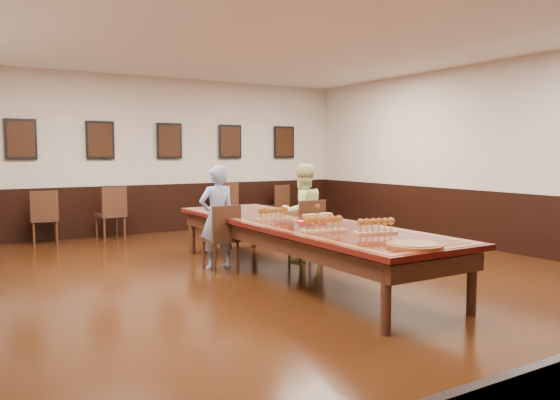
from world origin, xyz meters
TOP-DOWN VIEW (x-y plane):
  - floor at (0.00, 0.00)m, footprint 8.00×10.00m
  - ceiling at (0.00, 0.00)m, footprint 8.00×10.00m
  - wall_back at (0.00, 5.01)m, footprint 8.00×0.02m
  - wall_right at (4.01, 0.00)m, footprint 0.02×10.00m
  - chair_man at (-0.68, 1.00)m, footprint 0.45×0.49m
  - chair_woman at (0.67, 0.85)m, footprint 0.48×0.52m
  - spare_chair_a at (-2.50, 4.60)m, footprint 0.52×0.55m
  - spare_chair_b at (-1.35, 4.50)m, footprint 0.54×0.58m
  - spare_chair_c at (1.18, 4.78)m, footprint 0.55×0.58m
  - spare_chair_d at (2.50, 4.78)m, footprint 0.49×0.52m
  - person_man at (-0.69, 1.10)m, footprint 0.55×0.38m
  - person_woman at (0.67, 0.95)m, footprint 0.78×0.63m
  - pink_phone at (0.60, 0.19)m, footprint 0.12×0.16m
  - wainscoting at (0.00, 0.00)m, footprint 8.00×10.00m
  - conference_table at (0.00, 0.00)m, footprint 1.40×5.00m
  - posters at (0.00, 4.94)m, footprint 6.14×0.04m
  - flight_a at (-0.20, 0.35)m, footprint 0.47×0.18m
  - flight_b at (0.60, 0.44)m, footprint 0.46×0.15m
  - flight_c at (-0.28, -0.92)m, footprint 0.53×0.25m
  - flight_d at (0.14, -1.35)m, footprint 0.50×0.26m
  - red_plate_grp at (-0.01, -0.07)m, footprint 0.18×0.18m
  - carved_platter at (-0.13, -2.22)m, footprint 0.65×0.65m

SIDE VIEW (x-z plane):
  - floor at x=0.00m, z-range -0.02..0.00m
  - spare_chair_d at x=2.50m, z-range 0.00..0.92m
  - chair_man at x=-0.68m, z-range 0.00..0.93m
  - chair_woman at x=0.67m, z-range 0.00..0.95m
  - spare_chair_a at x=-2.50m, z-range 0.00..0.98m
  - wainscoting at x=0.00m, z-range 0.00..1.00m
  - spare_chair_c at x=1.18m, z-range 0.00..1.01m
  - spare_chair_b at x=-1.35m, z-range 0.00..1.02m
  - conference_table at x=0.00m, z-range 0.23..0.99m
  - person_man at x=-0.69m, z-range 0.00..1.48m
  - person_woman at x=0.67m, z-range 0.00..1.49m
  - pink_phone at x=0.60m, z-range 0.75..0.76m
  - red_plate_grp at x=-0.01m, z-range 0.75..0.77m
  - carved_platter at x=-0.13m, z-range 0.75..0.79m
  - flight_b at x=0.60m, z-range 0.74..0.91m
  - flight_a at x=-0.20m, z-range 0.74..0.92m
  - flight_d at x=0.14m, z-range 0.74..0.92m
  - flight_c at x=-0.28m, z-range 0.74..0.93m
  - wall_back at x=0.00m, z-range 0.00..3.20m
  - wall_right at x=4.01m, z-range 0.00..3.20m
  - posters at x=0.00m, z-range 1.53..2.27m
  - ceiling at x=0.00m, z-range 3.20..3.22m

